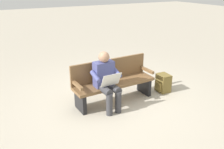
# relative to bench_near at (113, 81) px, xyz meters

# --- Properties ---
(ground_plane) EXTENTS (40.00, 40.00, 0.00)m
(ground_plane) POSITION_rel_bench_near_xyz_m (-0.00, 0.07, -0.46)
(ground_plane) COLOR #B7AD99
(bench_near) EXTENTS (1.82, 0.55, 0.90)m
(bench_near) POSITION_rel_bench_near_xyz_m (0.00, 0.00, 0.00)
(bench_near) COLOR brown
(bench_near) RESTS_ON ground
(person_seated) EXTENTS (0.58, 0.58, 1.18)m
(person_seated) POSITION_rel_bench_near_xyz_m (0.28, 0.24, 0.17)
(person_seated) COLOR #474C84
(person_seated) RESTS_ON ground
(backpack) EXTENTS (0.30, 0.33, 0.42)m
(backpack) POSITION_rel_bench_near_xyz_m (-1.25, 0.17, -0.25)
(backpack) COLOR brown
(backpack) RESTS_ON ground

